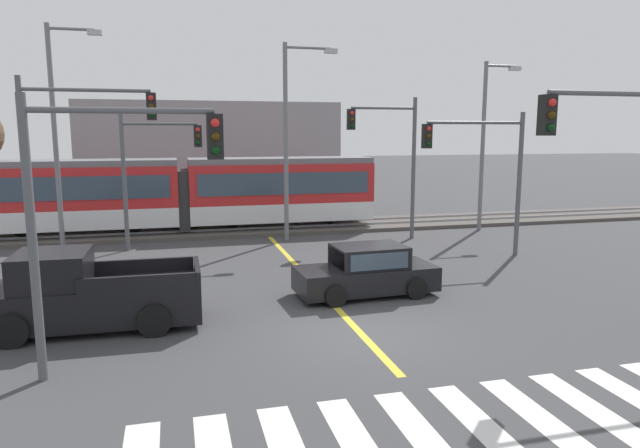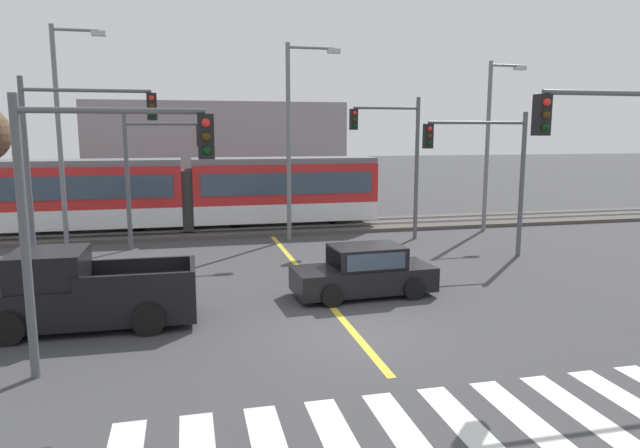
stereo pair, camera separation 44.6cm
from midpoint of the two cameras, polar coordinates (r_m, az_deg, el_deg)
ground_plane at (r=14.18m, az=3.20°, el=-10.90°), size 200.00×200.00×0.00m
track_bed at (r=28.77m, az=-6.16°, el=-0.43°), size 120.00×4.00×0.18m
rail_near at (r=28.05m, az=-5.94°, el=-0.38°), size 120.00×0.08×0.10m
rail_far at (r=29.45m, az=-6.37°, el=0.07°), size 120.00×0.08×0.10m
light_rail_tram at (r=28.21m, az=-13.96°, el=3.18°), size 18.50×2.64×3.43m
crosswalk_stripe_3 at (r=9.73m, az=2.10°, el=-20.77°), size 0.57×2.80×0.01m
crosswalk_stripe_4 at (r=10.07m, az=8.49°, el=-19.78°), size 0.57×2.80×0.01m
crosswalk_stripe_5 at (r=10.51m, az=14.32°, el=-18.66°), size 0.57×2.80×0.01m
crosswalk_stripe_6 at (r=11.04m, az=19.56°, el=-17.49°), size 0.57×2.80×0.01m
crosswalk_stripe_7 at (r=11.65m, az=24.23°, el=-16.32°), size 0.57×2.80×0.01m
crosswalk_stripe_8 at (r=12.33m, az=28.36°, el=-15.18°), size 0.57×2.80×0.01m
lane_centre_line at (r=19.16m, az=-1.74°, el=-5.52°), size 0.20×16.00×0.01m
sedan_crossing at (r=17.21m, az=3.92°, el=-4.84°), size 4.29×2.09×1.52m
pickup_truck at (r=15.50m, az=-23.29°, el=-6.62°), size 5.43×2.29×1.98m
traffic_light_near_right at (r=15.22m, az=27.60°, el=5.09°), size 3.75×0.38×6.06m
traffic_light_near_left at (r=11.91m, az=-21.97°, el=3.21°), size 3.75×0.38×5.59m
traffic_light_far_right at (r=25.92m, az=6.80°, el=7.55°), size 3.25×0.38×6.40m
traffic_light_mid_right at (r=22.87m, az=15.74°, el=6.11°), size 4.25×0.38×5.63m
traffic_light_far_left at (r=24.57m, az=-17.00°, el=6.10°), size 3.25×0.38×5.69m
traffic_light_mid_left at (r=20.51m, az=-24.36°, el=7.07°), size 4.25×0.38×6.63m
street_lamp_west at (r=25.62m, az=-25.10°, el=8.90°), size 2.13×0.28×9.09m
street_lamp_centre at (r=25.63m, az=-3.44°, el=9.38°), size 2.44×0.28×8.70m
street_lamp_east at (r=29.39m, az=15.87°, el=8.43°), size 1.94×0.28×8.23m
building_backdrop_far at (r=39.84m, az=-11.17°, el=6.90°), size 16.66×6.00×6.80m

